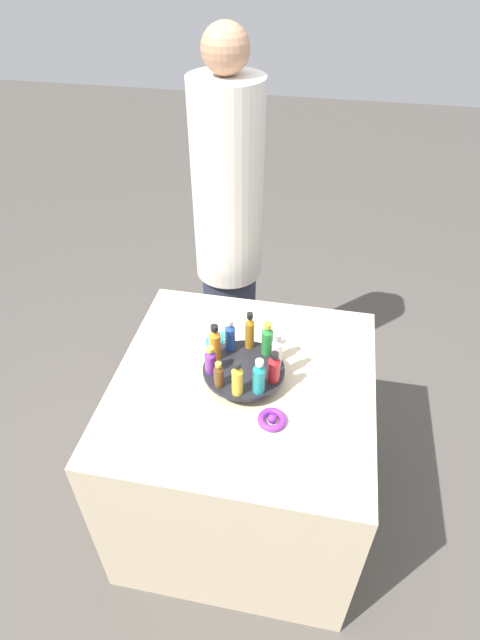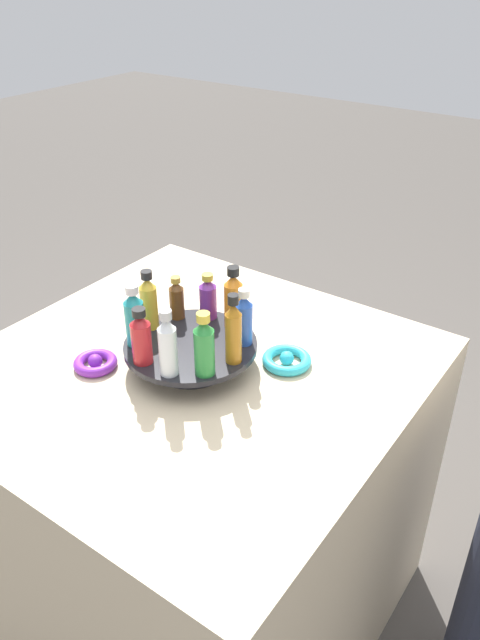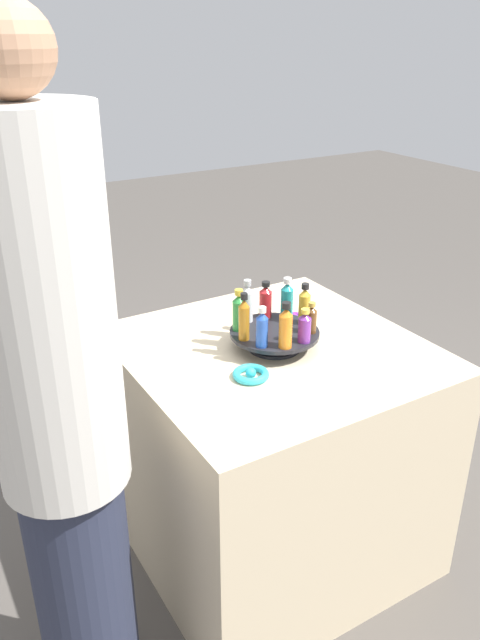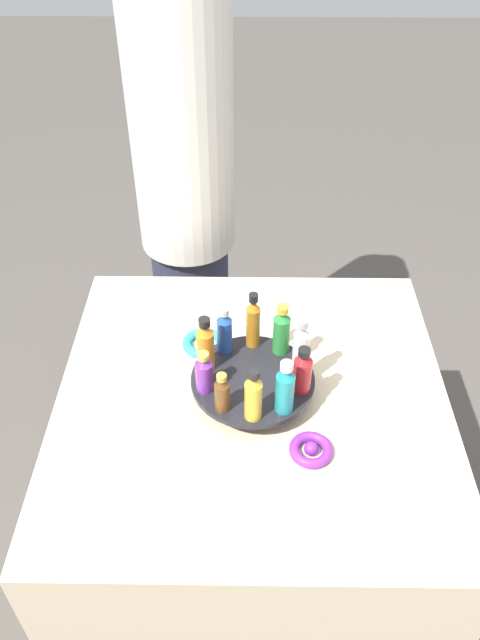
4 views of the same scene
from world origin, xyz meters
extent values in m
plane|color=#4C4742|center=(0.00, 0.00, 0.00)|extent=(12.00, 12.00, 0.00)
cube|color=beige|center=(0.00, 0.00, 0.40)|extent=(0.90, 0.90, 0.80)
cylinder|color=black|center=(0.00, 0.00, 0.80)|extent=(0.17, 0.17, 0.01)
cylinder|color=black|center=(0.00, 0.00, 0.82)|extent=(0.09, 0.09, 0.04)
cylinder|color=black|center=(0.00, 0.00, 0.85)|extent=(0.28, 0.28, 0.01)
cylinder|color=teal|center=(0.09, 0.07, 0.90)|extent=(0.04, 0.04, 0.10)
cone|color=teal|center=(0.09, 0.07, 0.96)|extent=(0.04, 0.04, 0.02)
cylinder|color=silver|center=(0.09, 0.07, 0.98)|extent=(0.03, 0.03, 0.02)
cylinder|color=#B21E23|center=(0.03, 0.11, 0.90)|extent=(0.04, 0.04, 0.09)
cone|color=#B21E23|center=(0.03, 0.11, 0.95)|extent=(0.04, 0.04, 0.02)
cylinder|color=black|center=(0.03, 0.11, 0.97)|extent=(0.03, 0.03, 0.02)
cylinder|color=silver|center=(-0.03, 0.11, 0.90)|extent=(0.04, 0.04, 0.10)
cone|color=silver|center=(-0.03, 0.11, 0.96)|extent=(0.03, 0.03, 0.02)
cylinder|color=#B2B2B7|center=(-0.03, 0.11, 0.98)|extent=(0.02, 0.02, 0.02)
cylinder|color=#288438|center=(-0.09, 0.06, 0.90)|extent=(0.04, 0.04, 0.10)
cone|color=#288438|center=(-0.09, 0.06, 0.96)|extent=(0.04, 0.04, 0.02)
cylinder|color=gold|center=(-0.09, 0.06, 0.98)|extent=(0.03, 0.03, 0.02)
cylinder|color=#AD6B19|center=(-0.11, 0.00, 0.91)|extent=(0.03, 0.03, 0.11)
cone|color=#AD6B19|center=(-0.11, 0.00, 0.97)|extent=(0.03, 0.03, 0.02)
cylinder|color=black|center=(-0.11, 0.00, 0.99)|extent=(0.02, 0.02, 0.02)
cylinder|color=#234CAD|center=(-0.09, -0.07, 0.90)|extent=(0.04, 0.04, 0.09)
cone|color=#234CAD|center=(-0.09, -0.07, 0.95)|extent=(0.03, 0.03, 0.02)
cylinder|color=silver|center=(-0.09, -0.07, 0.97)|extent=(0.02, 0.02, 0.02)
cylinder|color=orange|center=(-0.03, -0.11, 0.90)|extent=(0.04, 0.04, 0.10)
cone|color=orange|center=(-0.03, -0.11, 0.97)|extent=(0.04, 0.04, 0.02)
cylinder|color=black|center=(-0.03, -0.11, 0.99)|extent=(0.03, 0.03, 0.02)
cylinder|color=#702D93|center=(0.03, -0.11, 0.89)|extent=(0.04, 0.04, 0.08)
cone|color=#702D93|center=(0.03, -0.11, 0.94)|extent=(0.04, 0.04, 0.02)
cylinder|color=gold|center=(0.03, -0.11, 0.95)|extent=(0.03, 0.03, 0.01)
cylinder|color=brown|center=(0.09, -0.06, 0.89)|extent=(0.03, 0.03, 0.07)
cone|color=brown|center=(0.09, -0.06, 0.93)|extent=(0.03, 0.03, 0.02)
cylinder|color=#B79338|center=(0.09, -0.06, 0.95)|extent=(0.02, 0.02, 0.01)
cylinder|color=gold|center=(0.11, 0.00, 0.90)|extent=(0.04, 0.04, 0.10)
cone|color=gold|center=(0.11, 0.00, 0.96)|extent=(0.04, 0.04, 0.02)
cylinder|color=black|center=(0.11, 0.00, 0.98)|extent=(0.02, 0.02, 0.02)
torus|color=purple|center=(0.16, 0.12, 0.81)|extent=(0.09, 0.09, 0.02)
sphere|color=purple|center=(0.16, 0.12, 0.81)|extent=(0.03, 0.03, 0.03)
torus|color=#2DB7CC|center=(-0.16, -0.12, 0.81)|extent=(0.11, 0.11, 0.02)
sphere|color=#2DB7CC|center=(-0.16, -0.12, 0.81)|extent=(0.03, 0.03, 0.03)
cylinder|color=#282D42|center=(-0.72, -0.20, 0.37)|extent=(0.25, 0.25, 0.74)
cylinder|color=beige|center=(-0.72, -0.20, 1.16)|extent=(0.30, 0.30, 0.84)
camera|label=1|loc=(1.16, 0.21, 2.07)|focal=28.00mm
camera|label=2|loc=(-0.71, 0.82, 1.56)|focal=35.00mm
camera|label=3|loc=(-0.98, -1.43, 1.70)|focal=35.00mm
camera|label=4|loc=(0.97, -0.02, 1.86)|focal=35.00mm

